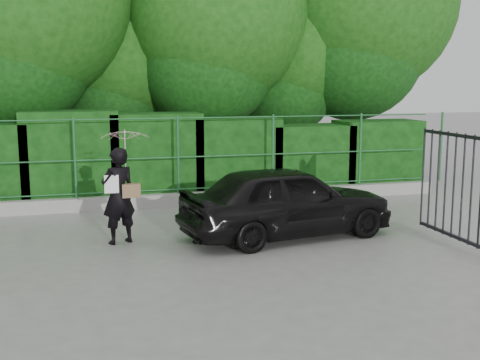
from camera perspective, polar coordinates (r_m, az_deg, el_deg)
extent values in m
plane|color=gray|center=(9.77, -3.78, -7.84)|extent=(80.00, 80.00, 0.00)
cube|color=#9E9E99|center=(14.04, -7.43, -1.95)|extent=(14.00, 0.25, 0.30)
cylinder|color=#1F5A2E|center=(13.76, -15.39, 1.99)|extent=(0.06, 0.06, 1.80)
cylinder|color=#1F5A2E|center=(13.94, -5.89, 2.36)|extent=(0.06, 0.06, 1.80)
cylinder|color=#1F5A2E|center=(14.48, 3.14, 2.66)|extent=(0.06, 0.06, 1.80)
cylinder|color=#1F5A2E|center=(15.36, 11.32, 2.88)|extent=(0.06, 0.06, 1.80)
cylinder|color=#1F5A2E|center=(16.51, 18.51, 3.01)|extent=(0.06, 0.06, 1.80)
cylinder|color=#1F5A2E|center=(14.00, -7.45, -0.95)|extent=(13.60, 0.03, 0.03)
cylinder|color=#1F5A2E|center=(13.88, -7.52, 2.10)|extent=(13.60, 0.03, 0.03)
cylinder|color=#1F5A2E|center=(13.80, -7.59, 5.81)|extent=(13.60, 0.03, 0.03)
cube|color=black|center=(14.76, -15.76, 2.07)|extent=(2.20, 1.20, 2.20)
cube|color=black|center=(14.88, -8.03, 2.22)|extent=(2.20, 1.20, 2.12)
cube|color=black|center=(15.26, -0.55, 2.22)|extent=(2.20, 1.20, 1.98)
cube|color=black|center=(15.89, 6.45, 2.05)|extent=(2.20, 1.20, 1.76)
cube|color=black|center=(16.73, 12.85, 2.38)|extent=(2.20, 1.20, 1.84)
cylinder|color=black|center=(16.41, -19.41, 6.61)|extent=(0.36, 0.36, 4.50)
cylinder|color=black|center=(17.75, -10.90, 5.12)|extent=(0.36, 0.36, 3.25)
sphere|color=#14470F|center=(17.72, -11.10, 11.42)|extent=(3.90, 3.90, 3.90)
cylinder|color=black|center=(17.10, -2.26, 6.80)|extent=(0.36, 0.36, 4.25)
sphere|color=#14470F|center=(17.18, -2.31, 15.33)|extent=(5.10, 5.10, 5.10)
cylinder|color=black|center=(18.50, 4.87, 5.81)|extent=(0.36, 0.36, 3.50)
sphere|color=#14470F|center=(18.49, 4.96, 12.31)|extent=(4.20, 4.20, 4.20)
cylinder|color=black|center=(18.89, 11.07, 7.64)|extent=(0.36, 0.36, 4.75)
sphere|color=#14470F|center=(19.03, 11.35, 16.24)|extent=(5.70, 5.70, 5.70)
cube|color=black|center=(11.47, 19.50, -4.99)|extent=(0.05, 2.00, 0.06)
cube|color=black|center=(11.18, 20.00, 4.00)|extent=(0.05, 2.00, 0.06)
cylinder|color=black|center=(10.93, 21.09, -0.94)|extent=(0.04, 0.04, 1.90)
cylinder|color=black|center=(11.13, 20.33, -0.72)|extent=(0.04, 0.04, 1.90)
cylinder|color=black|center=(11.33, 19.61, -0.51)|extent=(0.04, 0.04, 1.90)
cylinder|color=black|center=(11.53, 18.90, -0.31)|extent=(0.04, 0.04, 1.90)
cylinder|color=black|center=(11.74, 18.23, -0.11)|extent=(0.04, 0.04, 1.90)
cylinder|color=black|center=(11.94, 17.57, 0.08)|extent=(0.04, 0.04, 1.90)
cylinder|color=black|center=(12.15, 16.94, 0.26)|extent=(0.04, 0.04, 1.90)
imported|color=black|center=(10.92, -11.45, -1.48)|extent=(0.74, 0.62, 1.73)
imported|color=#FFD6DA|center=(10.86, -10.81, 2.67)|extent=(0.87, 0.88, 0.80)
cube|color=brown|center=(10.83, -10.28, -0.99)|extent=(0.32, 0.15, 0.24)
cube|color=white|center=(10.75, -12.09, -0.39)|extent=(0.25, 0.02, 0.32)
imported|color=black|center=(11.23, 4.47, -1.97)|extent=(4.23, 2.27, 1.37)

